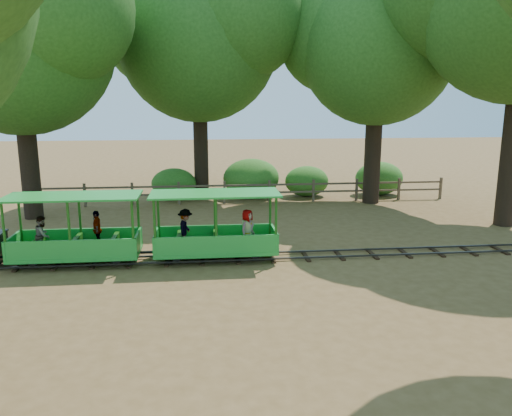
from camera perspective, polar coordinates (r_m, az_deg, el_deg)
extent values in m
plane|color=olive|center=(14.54, 1.82, -5.73)|extent=(90.00, 90.00, 0.00)
cube|color=#3F3D3A|center=(14.24, 1.99, -5.82)|extent=(22.00, 0.05, 0.05)
cube|color=#3F3D3A|center=(14.80, 1.66, -5.10)|extent=(22.00, 0.05, 0.05)
cube|color=#382314|center=(14.54, 1.82, -5.64)|extent=(0.12, 1.00, 0.05)
cube|color=#382314|center=(14.73, -17.94, -6.01)|extent=(0.12, 1.00, 0.05)
cube|color=#382314|center=(15.99, 19.92, -4.72)|extent=(0.12, 1.00, 0.05)
cube|color=green|center=(14.74, -19.76, -4.91)|extent=(3.43, 1.31, 0.10)
cube|color=#1C5D15|center=(14.78, -19.72, -5.36)|extent=(3.09, 0.51, 0.14)
cube|color=green|center=(14.09, -20.42, -4.46)|extent=(3.43, 0.06, 0.51)
cube|color=green|center=(15.24, -19.31, -3.14)|extent=(3.43, 0.06, 0.51)
cube|color=green|center=(14.37, -20.22, 1.27)|extent=(3.59, 1.46, 0.05)
cylinder|color=#1C5D15|center=(14.48, -26.84, -2.51)|extent=(0.07, 0.07, 1.62)
cylinder|color=#1C5D15|center=(15.56, -25.33, -1.41)|extent=(0.07, 0.07, 1.62)
cylinder|color=#1C5D15|center=(13.66, -13.89, -2.35)|extent=(0.07, 0.07, 1.62)
cylinder|color=#1C5D15|center=(14.80, -13.29, -1.20)|extent=(0.07, 0.07, 1.62)
cube|color=#1C5D15|center=(14.96, -23.67, -3.98)|extent=(0.12, 1.11, 0.40)
cube|color=#1C5D15|center=(14.67, -19.83, -3.97)|extent=(0.12, 1.11, 0.40)
cube|color=#1C5D15|center=(14.46, -15.85, -3.93)|extent=(0.12, 1.11, 0.40)
cylinder|color=black|center=(14.76, -24.21, -5.59)|extent=(0.28, 0.06, 0.28)
cylinder|color=black|center=(15.38, -23.44, -4.82)|extent=(0.28, 0.06, 0.28)
cylinder|color=black|center=(14.22, -15.73, -5.60)|extent=(0.28, 0.06, 0.28)
cylinder|color=black|center=(14.87, -15.30, -4.80)|extent=(0.28, 0.06, 0.28)
imported|color=gray|center=(14.71, -23.19, -2.87)|extent=(0.41, 0.52, 1.06)
imported|color=gray|center=(14.81, -17.70, -2.32)|extent=(0.37, 0.67, 1.08)
cube|color=green|center=(14.32, -4.59, -4.70)|extent=(3.43, 1.31, 0.10)
cube|color=#1C5D15|center=(14.36, -4.58, -5.17)|extent=(3.09, 0.51, 0.14)
cube|color=green|center=(13.64, -4.54, -4.24)|extent=(3.43, 0.06, 0.51)
cube|color=green|center=(14.83, -4.68, -2.89)|extent=(3.43, 0.06, 0.51)
cube|color=green|center=(13.94, -4.70, 1.67)|extent=(3.59, 1.46, 0.05)
cylinder|color=#1C5D15|center=(13.59, -11.49, -2.31)|extent=(0.07, 0.07, 1.62)
cylinder|color=#1C5D15|center=(14.74, -11.08, -1.15)|extent=(0.07, 0.07, 1.62)
cylinder|color=#1C5D15|center=(13.67, 2.30, -1.98)|extent=(0.07, 0.07, 1.62)
cylinder|color=#1C5D15|center=(14.81, 1.63, -0.86)|extent=(0.07, 0.07, 1.62)
cube|color=#1C5D15|center=(14.26, -8.76, -3.82)|extent=(0.12, 1.11, 0.40)
cube|color=#1C5D15|center=(14.25, -4.61, -3.73)|extent=(0.12, 1.11, 0.40)
cube|color=#1C5D15|center=(14.31, -0.47, -3.62)|extent=(0.12, 1.11, 0.40)
cylinder|color=black|center=(14.03, -9.05, -5.52)|extent=(0.28, 0.06, 0.28)
cylinder|color=black|center=(14.69, -8.93, -4.71)|extent=(0.28, 0.06, 0.28)
cylinder|color=black|center=(14.09, -0.05, -5.30)|extent=(0.28, 0.06, 0.28)
cylinder|color=black|center=(14.74, -0.34, -4.50)|extent=(0.28, 0.06, 0.28)
imported|color=gray|center=(14.27, -8.07, -2.32)|extent=(0.52, 0.78, 1.12)
imported|color=gray|center=(13.96, -1.01, -2.46)|extent=(0.62, 0.67, 1.15)
cylinder|color=#2D2116|center=(20.94, -24.41, 3.75)|extent=(0.70, 0.70, 3.58)
cylinder|color=#2D2116|center=(20.76, -25.10, 11.45)|extent=(0.52, 0.53, 2.05)
sphere|color=#245019|center=(20.88, -25.64, 17.13)|extent=(7.01, 7.01, 7.01)
sphere|color=#245019|center=(19.50, -21.78, 20.49)|extent=(5.26, 5.26, 5.26)
cylinder|color=#2D2116|center=(23.34, -6.29, 5.82)|extent=(0.66, 0.66, 3.81)
cylinder|color=#2D2116|center=(23.20, -6.47, 13.19)|extent=(0.50, 0.50, 2.18)
sphere|color=#245019|center=(23.34, -6.60, 18.52)|extent=(7.19, 7.19, 7.19)
sphere|color=#245019|center=(22.46, -1.76, 21.15)|extent=(5.39, 5.39, 5.39)
sphere|color=#245019|center=(24.74, -10.61, 19.71)|extent=(5.75, 5.75, 5.75)
cylinder|color=#2D2116|center=(22.62, 13.15, 5.11)|extent=(0.72, 0.72, 3.61)
cylinder|color=#2D2116|center=(22.47, 13.50, 12.31)|extent=(0.54, 0.54, 2.06)
sphere|color=#245019|center=(22.57, 13.77, 17.41)|extent=(6.53, 6.53, 6.53)
sphere|color=#245019|center=(22.36, 18.95, 19.28)|extent=(4.90, 4.90, 4.90)
sphere|color=#245019|center=(23.30, 9.26, 19.04)|extent=(5.22, 5.22, 5.22)
cylinder|color=#2D2116|center=(20.09, 26.97, 4.32)|extent=(0.68, 0.68, 4.36)
cube|color=brown|center=(23.17, -23.80, 1.28)|extent=(0.10, 0.10, 1.00)
cube|color=brown|center=(22.64, -18.97, 1.42)|extent=(0.10, 0.10, 1.00)
cube|color=brown|center=(22.27, -13.95, 1.56)|extent=(0.10, 0.10, 1.00)
cube|color=brown|center=(22.09, -8.80, 1.69)|extent=(0.10, 0.10, 1.00)
cube|color=brown|center=(22.08, -3.61, 1.81)|extent=(0.10, 0.10, 1.00)
cube|color=brown|center=(22.26, 1.54, 1.91)|extent=(0.10, 0.10, 1.00)
cube|color=brown|center=(22.61, 6.57, 2.00)|extent=(0.10, 0.10, 1.00)
cube|color=brown|center=(23.13, 11.42, 2.07)|extent=(0.10, 0.10, 1.00)
cube|color=brown|center=(23.80, 16.02, 2.12)|extent=(0.10, 0.10, 1.00)
cube|color=brown|center=(24.62, 20.34, 2.15)|extent=(0.10, 0.10, 1.00)
cube|color=brown|center=(22.09, -1.03, 2.63)|extent=(18.00, 0.06, 0.08)
cube|color=brown|center=(22.16, -1.03, 1.74)|extent=(18.00, 0.06, 0.08)
ellipsoid|color=#2D6B1E|center=(23.35, -9.37, 2.77)|extent=(2.06, 1.58, 1.42)
ellipsoid|color=#2D6B1E|center=(23.38, -0.55, 3.44)|extent=(2.63, 2.02, 1.82)
ellipsoid|color=#2D6B1E|center=(23.81, 5.81, 3.07)|extent=(2.08, 1.60, 1.44)
ellipsoid|color=#2D6B1E|center=(24.78, 13.88, 3.31)|extent=(2.30, 1.77, 1.60)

